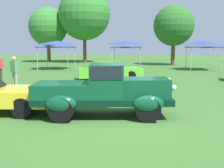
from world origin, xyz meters
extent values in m
plane|color=#386628|center=(0.00, 0.00, 0.00)|extent=(120.00, 120.00, 0.00)
cube|color=black|center=(-0.55, 0.52, 0.56)|extent=(4.48, 1.90, 0.20)
cube|color=#0F472D|center=(0.74, 0.66, 0.94)|extent=(1.72, 1.26, 0.60)
ellipsoid|color=silver|center=(1.56, 0.75, 0.92)|extent=(0.21, 0.53, 0.68)
cube|color=#0F472D|center=(-0.44, 0.53, 1.18)|extent=(1.18, 1.48, 1.04)
cube|color=black|center=(-0.44, 0.53, 1.48)|extent=(1.09, 1.50, 0.40)
cube|color=#0F472D|center=(-1.78, 0.39, 0.86)|extent=(2.03, 1.60, 0.48)
ellipsoid|color=#0F472D|center=(0.73, 1.38, 0.56)|extent=(0.95, 0.46, 0.52)
ellipsoid|color=#0F472D|center=(0.89, -0.05, 0.56)|extent=(0.95, 0.46, 0.52)
ellipsoid|color=#0F472D|center=(-1.85, 1.10, 0.56)|extent=(0.95, 0.46, 0.52)
ellipsoid|color=#0F472D|center=(-1.70, -0.33, 0.56)|extent=(0.95, 0.46, 0.52)
sphere|color=silver|center=(1.56, 1.19, 1.00)|extent=(0.18, 0.18, 0.18)
sphere|color=silver|center=(1.66, 0.31, 1.00)|extent=(0.18, 0.18, 0.18)
cylinder|color=black|center=(0.73, 1.38, 0.38)|extent=(0.76, 0.24, 0.76)
cylinder|color=black|center=(0.89, -0.05, 0.38)|extent=(0.76, 0.24, 0.76)
cylinder|color=black|center=(-1.85, 1.10, 0.38)|extent=(0.76, 0.24, 0.76)
cylinder|color=black|center=(-1.70, -0.33, 0.38)|extent=(0.76, 0.24, 0.76)
cube|color=yellow|center=(-3.21, 0.77, 0.77)|extent=(1.78, 1.55, 0.20)
cube|color=silver|center=(-2.25, 0.83, 0.28)|extent=(0.20, 1.65, 0.12)
cylinder|color=black|center=(-3.14, 1.55, 0.33)|extent=(0.66, 0.20, 0.66)
cylinder|color=black|center=(-3.05, 0.01, 0.33)|extent=(0.66, 0.20, 0.66)
cube|color=#60C62D|center=(-1.26, 10.03, 0.50)|extent=(4.47, 2.64, 0.60)
cube|color=#4D9F24|center=(-1.42, 9.99, 1.00)|extent=(2.14, 1.85, 0.44)
cylinder|color=black|center=(0.15, 9.59, 0.32)|extent=(0.64, 0.22, 0.64)
cylinder|color=black|center=(-2.29, 8.98, 0.32)|extent=(0.64, 0.22, 0.64)
cylinder|color=#383838|center=(-7.83, 8.05, 0.43)|extent=(0.16, 0.16, 0.86)
cylinder|color=#9E998E|center=(-6.14, 6.18, 0.43)|extent=(0.16, 0.16, 0.86)
cylinder|color=#9E998E|center=(-5.97, 6.08, 0.43)|extent=(0.16, 0.16, 0.86)
cube|color=#4C9351|center=(-6.06, 6.13, 1.16)|extent=(0.47, 0.41, 0.60)
sphere|color=tan|center=(-6.06, 6.13, 1.58)|extent=(0.22, 0.22, 0.22)
cylinder|color=#B7B7BC|center=(-5.72, 19.10, 1.02)|extent=(0.05, 0.05, 2.05)
cylinder|color=#B7B7BC|center=(-5.72, 16.28, 1.02)|extent=(0.05, 0.05, 2.05)
cylinder|color=#B7B7BC|center=(-8.54, 19.10, 1.02)|extent=(0.05, 0.05, 2.05)
cylinder|color=#B7B7BC|center=(-8.54, 16.28, 1.02)|extent=(0.05, 0.05, 2.05)
cube|color=#2D429E|center=(-7.13, 17.69, 2.10)|extent=(3.14, 3.14, 0.10)
pyramid|color=#2D429E|center=(-7.13, 17.69, 2.52)|extent=(3.07, 3.07, 0.38)
cylinder|color=#B7B7BC|center=(0.77, 17.85, 1.02)|extent=(0.05, 0.05, 2.05)
cylinder|color=#B7B7BC|center=(0.77, 15.44, 1.02)|extent=(0.05, 0.05, 2.05)
cylinder|color=#B7B7BC|center=(-1.64, 17.85, 1.02)|extent=(0.05, 0.05, 2.05)
cylinder|color=#B7B7BC|center=(-1.64, 15.44, 1.02)|extent=(0.05, 0.05, 2.05)
cube|color=#2D429E|center=(-0.44, 16.64, 2.10)|extent=(2.68, 2.68, 0.10)
pyramid|color=#2D429E|center=(-0.44, 16.64, 2.52)|extent=(2.62, 2.62, 0.38)
cylinder|color=#B7B7BC|center=(7.86, 19.42, 1.02)|extent=(0.05, 0.05, 2.05)
cylinder|color=#B7B7BC|center=(7.86, 16.81, 1.02)|extent=(0.05, 0.05, 2.05)
cylinder|color=#B7B7BC|center=(5.25, 19.42, 1.02)|extent=(0.05, 0.05, 2.05)
cylinder|color=#B7B7BC|center=(5.25, 16.81, 1.02)|extent=(0.05, 0.05, 2.05)
cube|color=#2D429E|center=(6.55, 18.11, 2.10)|extent=(2.91, 2.91, 0.10)
pyramid|color=#2D429E|center=(6.55, 18.11, 2.52)|extent=(2.85, 2.85, 0.38)
cylinder|color=brown|center=(-11.50, 28.74, 1.66)|extent=(0.44, 0.44, 3.32)
sphere|color=#337A2D|center=(-11.50, 28.74, 4.75)|extent=(5.19, 5.19, 5.19)
cylinder|color=brown|center=(-6.44, 28.24, 2.21)|extent=(0.44, 0.44, 4.42)
sphere|color=#337A2D|center=(-6.44, 28.24, 6.28)|extent=(6.76, 6.76, 6.76)
cylinder|color=brown|center=(4.56, 24.17, 1.61)|extent=(0.44, 0.44, 3.22)
sphere|color=#286623|center=(4.56, 24.17, 4.48)|extent=(4.57, 4.57, 4.57)
camera|label=1|loc=(0.55, -8.20, 2.30)|focal=44.46mm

